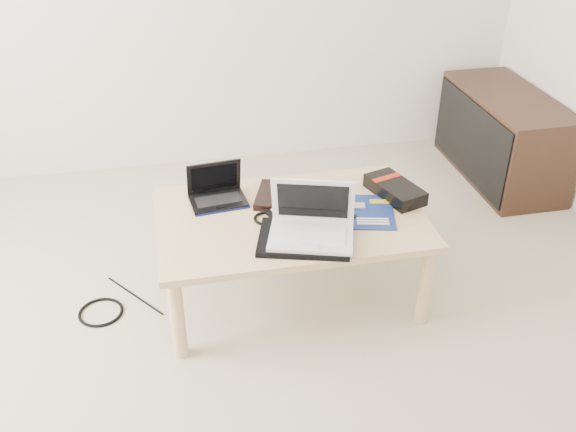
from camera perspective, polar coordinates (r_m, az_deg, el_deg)
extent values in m
plane|color=beige|center=(2.40, -5.31, -16.76)|extent=(4.00, 4.00, 0.00)
cube|color=#D3B67F|center=(2.66, 0.19, -0.24)|extent=(1.10, 0.70, 0.03)
cylinder|color=#D3B67F|center=(2.50, -9.79, -8.97)|extent=(0.06, 0.06, 0.37)
cylinder|color=#D3B67F|center=(2.68, 12.12, -6.05)|extent=(0.06, 0.06, 0.37)
cylinder|color=#D3B67F|center=(2.98, -10.47, -1.54)|extent=(0.06, 0.06, 0.37)
cylinder|color=#D3B67F|center=(3.14, 8.02, 0.50)|extent=(0.06, 0.06, 0.37)
cube|color=#392217|center=(3.90, 18.56, 6.73)|extent=(0.40, 0.90, 0.50)
cube|color=black|center=(3.81, 15.92, 6.57)|extent=(0.02, 0.86, 0.44)
cube|color=black|center=(2.76, 0.17, 1.75)|extent=(0.34, 0.31, 0.03)
cube|color=black|center=(2.76, -6.21, 1.32)|extent=(0.25, 0.19, 0.01)
cube|color=black|center=(2.75, -6.21, 1.44)|extent=(0.20, 0.11, 0.00)
cube|color=black|center=(2.70, -5.94, 0.85)|extent=(0.05, 0.03, 0.00)
cube|color=black|center=(2.77, -6.60, 3.46)|extent=(0.24, 0.07, 0.16)
cube|color=black|center=(2.77, -6.58, 3.39)|extent=(0.20, 0.05, 0.12)
cube|color=#0C1548|center=(2.69, -5.83, 0.42)|extent=(0.23, 0.04, 0.01)
cube|color=black|center=(2.70, 0.87, 0.73)|extent=(0.33, 0.28, 0.01)
cube|color=white|center=(2.69, 0.87, 0.86)|extent=(0.26, 0.23, 0.00)
cube|color=#BDBCC1|center=(2.75, 4.84, 1.37)|extent=(0.10, 0.23, 0.02)
cube|color=#949498|center=(2.75, 4.85, 1.55)|extent=(0.08, 0.18, 0.00)
cube|color=black|center=(2.49, 1.45, -2.03)|extent=(0.41, 0.35, 0.02)
cube|color=silver|center=(2.48, 2.06, -1.80)|extent=(0.37, 0.31, 0.02)
cube|color=white|center=(2.47, 2.06, -1.67)|extent=(0.29, 0.20, 0.00)
cube|color=silver|center=(2.40, 1.93, -2.74)|extent=(0.08, 0.05, 0.00)
cube|color=silver|center=(2.49, 2.23, 1.41)|extent=(0.33, 0.16, 0.21)
cube|color=black|center=(2.48, 2.22, 1.31)|extent=(0.28, 0.13, 0.17)
cube|color=navy|center=(2.70, 7.01, 0.38)|extent=(0.28, 0.32, 0.01)
cube|color=#BDBCC1|center=(2.72, 6.38, 0.91)|extent=(0.06, 0.06, 0.01)
cube|color=yellow|center=(2.77, 8.23, 1.37)|extent=(0.09, 0.03, 0.01)
cube|color=yellow|center=(2.76, 8.26, 1.19)|extent=(0.09, 0.03, 0.01)
cube|color=silver|center=(2.64, 7.52, -0.26)|extent=(0.13, 0.04, 0.01)
cube|color=silver|center=(2.62, 7.55, -0.48)|extent=(0.13, 0.04, 0.01)
cube|color=silver|center=(2.61, 7.59, -0.69)|extent=(0.13, 0.04, 0.01)
cube|color=black|center=(2.65, 5.89, -0.02)|extent=(0.03, 0.03, 0.01)
cube|color=black|center=(2.82, 9.48, 2.33)|extent=(0.22, 0.31, 0.06)
cube|color=#9A1D0E|center=(2.85, 8.80, 3.40)|extent=(0.14, 0.08, 0.00)
torus|color=black|center=(2.63, -1.96, -0.21)|extent=(0.11, 0.11, 0.01)
torus|color=black|center=(2.88, -16.30, -8.21)|extent=(0.22, 0.22, 0.01)
cylinder|color=black|center=(2.94, -13.44, -6.90)|extent=(0.24, 0.31, 0.01)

